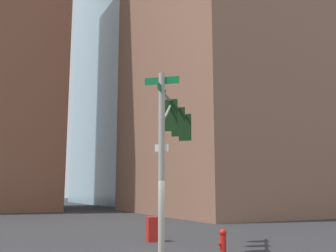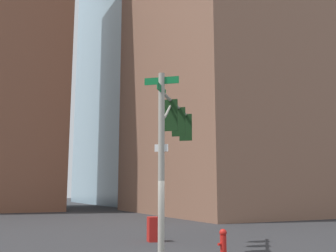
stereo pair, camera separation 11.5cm
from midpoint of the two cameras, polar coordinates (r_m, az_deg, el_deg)
name	(u,v)px [view 1 (the left image)]	position (r m, az deg, el deg)	size (l,w,h in m)	color
signal_pole_assembly	(174,131)	(14.55, 0.67, -0.79)	(3.78, 4.41, 6.06)	#9E998C
fire_hydrant	(223,241)	(14.29, 7.81, -16.28)	(0.34, 0.26, 0.87)	red
newspaper_box	(152,229)	(17.60, -2.53, -14.85)	(0.44, 0.56, 1.05)	red
building_brick_nearside	(259,3)	(47.21, 13.13, 17.10)	(26.10, 20.43, 46.10)	#845B47
building_glass_tower	(163,25)	(71.39, -0.81, 14.54)	(23.80, 33.12, 62.24)	#8CB2C6
building_brick_farside	(308,31)	(60.95, 19.75, 12.99)	(20.12, 15.95, 49.63)	brown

